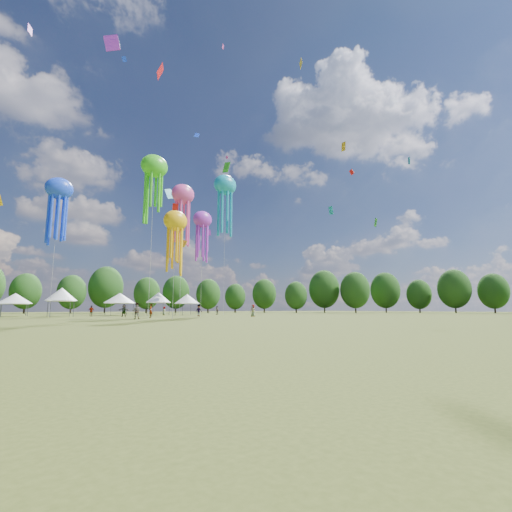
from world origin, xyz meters
TOP-DOWN VIEW (x-y plane):
  - ground at (0.00, 0.00)m, footprint 300.00×300.00m
  - spectator_near at (-8.08, 31.09)m, footprint 1.13×1.02m
  - spectators_far at (2.81, 45.63)m, footprint 25.32×21.36m
  - festival_tents at (-3.41, 56.49)m, footprint 33.92×11.95m
  - show_kites at (2.68, 44.33)m, footprint 34.15×24.86m
  - small_kites at (-0.56, 40.33)m, footprint 78.66×59.88m
  - treeline at (-3.87, 62.51)m, footprint 201.57×95.24m

SIDE VIEW (x-z plane):
  - ground at x=0.00m, z-range 0.00..0.00m
  - spectators_far at x=2.81m, z-range -0.04..1.87m
  - spectator_near at x=-8.08m, z-range 0.00..1.89m
  - festival_tents at x=-3.41m, z-range 0.97..5.41m
  - treeline at x=-3.87m, z-range -0.17..13.26m
  - show_kites at x=2.68m, z-range 5.02..33.20m
  - small_kites at x=-0.56m, z-range 6.79..53.50m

